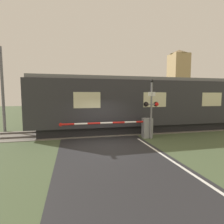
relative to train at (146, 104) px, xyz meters
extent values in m
plane|color=#475638|center=(-3.82, -3.48, -2.04)|extent=(80.00, 80.00, 0.00)
cube|color=slate|center=(-3.82, 0.00, -2.03)|extent=(36.00, 3.20, 0.03)
cube|color=#595451|center=(-3.82, -0.72, -1.96)|extent=(36.00, 0.08, 0.10)
cube|color=#595451|center=(-3.82, 0.72, -1.96)|extent=(36.00, 0.08, 0.10)
cube|color=black|center=(0.00, 0.00, -1.74)|extent=(15.51, 2.51, 0.60)
cube|color=#2D2D33|center=(0.00, 0.00, 0.13)|extent=(16.86, 2.95, 3.15)
cube|color=slate|center=(0.00, 0.00, 1.83)|extent=(16.53, 2.71, 0.24)
cube|color=beige|center=(4.64, -1.48, 0.37)|extent=(1.69, 0.02, 1.01)
cube|color=beige|center=(0.00, -1.48, 0.37)|extent=(1.69, 0.02, 1.01)
cube|color=beige|center=(-4.64, -1.48, 0.37)|extent=(1.69, 0.02, 1.01)
cube|color=gray|center=(-0.91, -2.30, -1.41)|extent=(0.60, 0.44, 1.26)
cylinder|color=gray|center=(-0.91, -2.30, -0.99)|extent=(0.16, 0.16, 0.18)
cylinder|color=red|center=(-1.29, -2.30, -0.99)|extent=(0.76, 0.11, 0.11)
cylinder|color=white|center=(-2.05, -2.30, -0.99)|extent=(0.76, 0.11, 0.11)
cylinder|color=red|center=(-2.81, -2.30, -0.99)|extent=(0.76, 0.11, 0.11)
cylinder|color=white|center=(-3.57, -2.30, -0.99)|extent=(0.76, 0.11, 0.11)
cylinder|color=red|center=(-4.33, -2.30, -0.99)|extent=(0.76, 0.11, 0.11)
cylinder|color=white|center=(-5.09, -2.30, -0.99)|extent=(0.76, 0.11, 0.11)
cylinder|color=red|center=(-5.84, -2.30, -0.99)|extent=(0.76, 0.11, 0.11)
cylinder|color=red|center=(-6.22, -2.30, -0.99)|extent=(0.20, 0.02, 0.20)
cylinder|color=gray|center=(-0.79, -2.60, -0.30)|extent=(0.11, 0.11, 3.49)
cube|color=gray|center=(-0.79, -2.60, 0.12)|extent=(0.79, 0.07, 0.07)
sphere|color=black|center=(-1.12, -2.65, 0.12)|extent=(0.24, 0.24, 0.24)
sphere|color=red|center=(-0.45, -2.65, 0.12)|extent=(0.24, 0.24, 0.24)
cylinder|color=black|center=(-1.12, -2.54, 0.12)|extent=(0.30, 0.06, 0.30)
cylinder|color=black|center=(-0.45, -2.54, 0.12)|extent=(0.30, 0.06, 0.30)
cube|color=white|center=(-0.79, -2.64, 0.75)|extent=(0.45, 0.02, 0.25)
sphere|color=black|center=(-0.79, -2.60, 1.55)|extent=(0.18, 0.18, 0.18)
cylinder|color=slate|center=(-10.52, 1.86, 1.07)|extent=(0.20, 0.20, 6.23)
cube|color=tan|center=(14.47, 17.79, 3.23)|extent=(3.14, 3.14, 10.55)
cone|color=olive|center=(14.47, 17.79, 8.91)|extent=(3.45, 3.45, 0.80)
camera|label=1|loc=(-5.58, -12.54, 0.66)|focal=28.00mm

